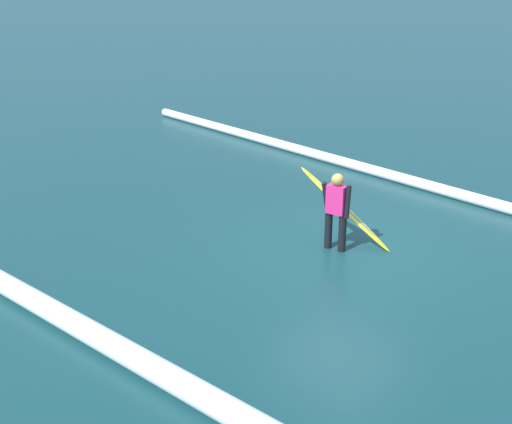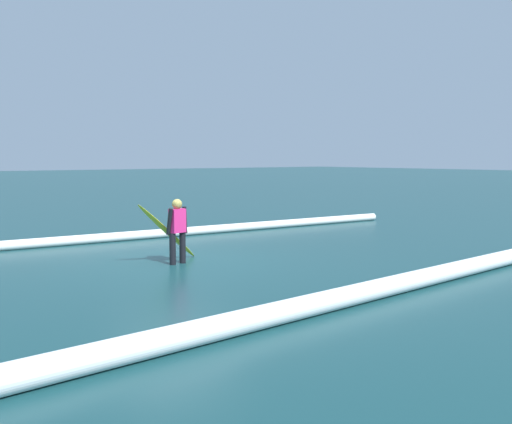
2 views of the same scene
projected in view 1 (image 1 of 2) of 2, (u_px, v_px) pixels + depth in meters
ground_plane at (345, 247)px, 12.23m from camera, size 180.14×180.14×0.00m
surfer at (336, 208)px, 11.86m from camera, size 0.51×0.28×1.42m
surfboard at (345, 209)px, 12.16m from camera, size 1.77×0.77×1.38m
wave_crest_foreground at (432, 187)px, 15.10m from camera, size 21.31×1.62×0.25m
wave_crest_midground at (40, 304)px, 9.84m from camera, size 16.88×1.50×0.33m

